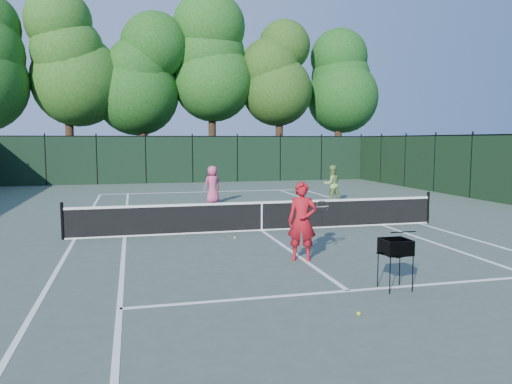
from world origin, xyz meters
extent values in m
plane|color=#425146|center=(0.00, 0.00, 0.00)|extent=(90.00, 90.00, 0.00)
cube|color=white|center=(-5.49, 0.00, 0.00)|extent=(0.10, 23.77, 0.01)
cube|color=white|center=(5.49, 0.00, 0.00)|extent=(0.10, 23.77, 0.01)
cube|color=white|center=(-4.12, 0.00, 0.00)|extent=(0.10, 23.77, 0.01)
cube|color=white|center=(4.12, 0.00, 0.00)|extent=(0.10, 23.77, 0.01)
cube|color=white|center=(0.00, 11.88, 0.00)|extent=(10.97, 0.10, 0.01)
cube|color=white|center=(0.00, -6.40, 0.00)|extent=(8.23, 0.10, 0.01)
cube|color=white|center=(0.00, 6.40, 0.00)|extent=(8.23, 0.10, 0.01)
cube|color=white|center=(0.00, 0.00, 0.00)|extent=(0.10, 12.80, 0.01)
cube|color=black|center=(0.00, 0.00, 0.46)|extent=(11.60, 0.03, 0.85)
cube|color=white|center=(0.00, 0.00, 0.88)|extent=(11.60, 0.05, 0.07)
cube|color=white|center=(0.00, 0.00, 0.02)|extent=(11.60, 0.05, 0.04)
cube|color=white|center=(0.00, 0.00, 0.46)|extent=(0.05, 0.04, 0.91)
cylinder|color=black|center=(-5.80, 0.00, 0.53)|extent=(0.09, 0.09, 1.06)
cylinder|color=black|center=(5.80, 0.00, 0.53)|extent=(0.09, 0.09, 1.06)
cube|color=black|center=(0.00, 18.00, 1.50)|extent=(24.00, 0.05, 3.00)
cylinder|color=black|center=(-8.00, 22.00, 2.40)|extent=(0.56, 0.56, 4.80)
ellipsoid|color=#204F16|center=(-8.00, 22.00, 8.71)|extent=(6.80, 6.80, 10.54)
cylinder|color=black|center=(-3.00, 21.80, 2.15)|extent=(0.56, 0.56, 4.30)
ellipsoid|color=#154714|center=(-3.00, 21.80, 7.75)|extent=(6.00, 6.00, 9.30)
cylinder|color=black|center=(2.00, 22.30, 2.50)|extent=(0.56, 0.56, 5.00)
ellipsoid|color=#184D16|center=(2.00, 22.30, 9.03)|extent=(7.00, 7.00, 10.85)
cylinder|color=black|center=(7.00, 21.60, 2.30)|extent=(0.56, 0.56, 4.60)
ellipsoid|color=#204513|center=(7.00, 21.60, 8.16)|extent=(6.20, 6.20, 9.61)
cylinder|color=black|center=(12.00, 22.10, 2.20)|extent=(0.56, 0.56, 4.40)
ellipsoid|color=#134515|center=(12.00, 22.10, 7.74)|extent=(5.80, 5.80, 8.99)
imported|color=#AC131D|center=(-0.05, -3.91, 0.92)|extent=(0.79, 0.67, 1.84)
cylinder|color=black|center=(0.51, -3.76, 0.95)|extent=(0.03, 0.03, 0.30)
torus|color=black|center=(0.51, -3.76, 1.22)|extent=(0.30, 0.10, 0.30)
imported|color=#CE4872|center=(-0.43, 6.97, 0.83)|extent=(0.95, 0.78, 1.67)
imported|color=#82A854|center=(4.76, 5.87, 0.84)|extent=(0.87, 0.71, 1.67)
cylinder|color=black|center=(0.66, -6.75, 0.34)|extent=(0.02, 0.02, 0.68)
cylinder|color=black|center=(1.12, -6.75, 0.34)|extent=(0.02, 0.02, 0.68)
cylinder|color=black|center=(0.66, -6.28, 0.34)|extent=(0.02, 0.02, 0.68)
cylinder|color=black|center=(1.12, -6.28, 0.34)|extent=(0.02, 0.02, 0.68)
cube|color=black|center=(0.89, -6.52, 0.82)|extent=(0.66, 0.66, 0.28)
sphere|color=#BAD72B|center=(0.89, -6.52, 0.73)|extent=(0.07, 0.07, 0.07)
sphere|color=#BAD72B|center=(0.89, -6.52, 0.73)|extent=(0.07, 0.07, 0.07)
sphere|color=#BAD72B|center=(0.89, -6.52, 0.73)|extent=(0.07, 0.07, 0.07)
sphere|color=#BAD72B|center=(0.89, -6.52, 0.73)|extent=(0.07, 0.07, 0.07)
sphere|color=#BAD72B|center=(0.89, -6.52, 0.73)|extent=(0.07, 0.07, 0.07)
sphere|color=#BAD72B|center=(0.89, -6.52, 0.73)|extent=(0.07, 0.07, 0.07)
sphere|color=#BAD72B|center=(0.89, -6.52, 0.73)|extent=(0.07, 0.07, 0.07)
sphere|color=#BAD72B|center=(0.89, -6.52, 0.73)|extent=(0.07, 0.07, 0.07)
sphere|color=#BAD72B|center=(0.89, -6.52, 0.73)|extent=(0.07, 0.07, 0.07)
sphere|color=#BAD72B|center=(0.89, -6.52, 0.73)|extent=(0.07, 0.07, 0.07)
sphere|color=#BAD72B|center=(0.89, -6.52, 0.73)|extent=(0.07, 0.07, 0.07)
sphere|color=#BAD72B|center=(0.89, -6.52, 0.73)|extent=(0.07, 0.07, 0.07)
sphere|color=#BAD72B|center=(0.89, -6.52, 0.73)|extent=(0.07, 0.07, 0.07)
sphere|color=#BAD72B|center=(0.89, -6.52, 0.73)|extent=(0.07, 0.07, 0.07)
sphere|color=#BAD72B|center=(0.89, -6.52, 0.73)|extent=(0.07, 0.07, 0.07)
sphere|color=#BAD72B|center=(0.89, -6.52, 0.73)|extent=(0.07, 0.07, 0.07)
sphere|color=#BAD72B|center=(0.89, -6.52, 0.73)|extent=(0.07, 0.07, 0.07)
sphere|color=#BED82C|center=(-0.39, -7.66, 0.03)|extent=(0.07, 0.07, 0.07)
sphere|color=#DEF231|center=(-1.07, -1.09, 0.03)|extent=(0.07, 0.07, 0.07)
camera|label=1|loc=(-3.85, -14.77, 2.81)|focal=35.00mm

